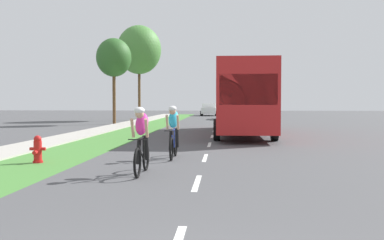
{
  "coord_description": "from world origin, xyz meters",
  "views": [
    {
      "loc": [
        0.55,
        -2.77,
        1.69
      ],
      "look_at": [
        -0.94,
        17.29,
        0.84
      ],
      "focal_mm": 39.74,
      "sensor_mm": 36.0,
      "label": 1
    }
  ],
  "objects_px": {
    "cyclist_lead": "(142,140)",
    "pickup_dark_green": "(231,108)",
    "fire_hydrant_red": "(38,150)",
    "bus_red": "(242,96)",
    "sedan_white": "(209,109)",
    "suv_silver": "(235,110)",
    "street_tree_near": "(114,58)",
    "cyclist_trailing": "(173,131)",
    "street_tree_far": "(139,50)"
  },
  "relations": [
    {
      "from": "fire_hydrant_red",
      "to": "cyclist_trailing",
      "type": "height_order",
      "value": "cyclist_trailing"
    },
    {
      "from": "suv_silver",
      "to": "street_tree_near",
      "type": "xyz_separation_m",
      "value": [
        -9.37,
        -10.13,
        4.06
      ]
    },
    {
      "from": "fire_hydrant_red",
      "to": "sedan_white",
      "type": "xyz_separation_m",
      "value": [
        3.35,
        41.24,
        0.4
      ]
    },
    {
      "from": "bus_red",
      "to": "sedan_white",
      "type": "bearing_deg",
      "value": 95.19
    },
    {
      "from": "pickup_dark_green",
      "to": "street_tree_far",
      "type": "bearing_deg",
      "value": -110.56
    },
    {
      "from": "cyclist_lead",
      "to": "suv_silver",
      "type": "relative_size",
      "value": 0.37
    },
    {
      "from": "cyclist_trailing",
      "to": "cyclist_lead",
      "type": "bearing_deg",
      "value": -98.3
    },
    {
      "from": "fire_hydrant_red",
      "to": "street_tree_near",
      "type": "bearing_deg",
      "value": 98.75
    },
    {
      "from": "street_tree_far",
      "to": "bus_red",
      "type": "bearing_deg",
      "value": -62.08
    },
    {
      "from": "fire_hydrant_red",
      "to": "bus_red",
      "type": "distance_m",
      "value": 12.66
    },
    {
      "from": "street_tree_far",
      "to": "street_tree_near",
      "type": "bearing_deg",
      "value": -93.97
    },
    {
      "from": "sedan_white",
      "to": "pickup_dark_green",
      "type": "xyz_separation_m",
      "value": [
        2.96,
        10.0,
        0.06
      ]
    },
    {
      "from": "cyclist_trailing",
      "to": "suv_silver",
      "type": "relative_size",
      "value": 0.37
    },
    {
      "from": "bus_red",
      "to": "sedan_white",
      "type": "relative_size",
      "value": 2.7
    },
    {
      "from": "fire_hydrant_red",
      "to": "sedan_white",
      "type": "height_order",
      "value": "sedan_white"
    },
    {
      "from": "pickup_dark_green",
      "to": "street_tree_near",
      "type": "xyz_separation_m",
      "value": [
        -9.43,
        -30.98,
        4.18
      ]
    },
    {
      "from": "sedan_white",
      "to": "cyclist_trailing",
      "type": "bearing_deg",
      "value": -89.57
    },
    {
      "from": "fire_hydrant_red",
      "to": "bus_red",
      "type": "relative_size",
      "value": 0.07
    },
    {
      "from": "bus_red",
      "to": "street_tree_far",
      "type": "distance_m",
      "value": 19.16
    },
    {
      "from": "street_tree_near",
      "to": "cyclist_lead",
      "type": "bearing_deg",
      "value": -73.82
    },
    {
      "from": "fire_hydrant_red",
      "to": "suv_silver",
      "type": "height_order",
      "value": "suv_silver"
    },
    {
      "from": "street_tree_near",
      "to": "bus_red",
      "type": "bearing_deg",
      "value": -45.2
    },
    {
      "from": "suv_silver",
      "to": "cyclist_lead",
      "type": "bearing_deg",
      "value": -95.38
    },
    {
      "from": "pickup_dark_green",
      "to": "cyclist_lead",
      "type": "bearing_deg",
      "value": -93.32
    },
    {
      "from": "cyclist_trailing",
      "to": "street_tree_far",
      "type": "height_order",
      "value": "street_tree_far"
    },
    {
      "from": "bus_red",
      "to": "street_tree_near",
      "type": "bearing_deg",
      "value": 134.8
    },
    {
      "from": "cyclist_lead",
      "to": "suv_silver",
      "type": "bearing_deg",
      "value": 84.62
    },
    {
      "from": "fire_hydrant_red",
      "to": "bus_red",
      "type": "bearing_deg",
      "value": 60.92
    },
    {
      "from": "suv_silver",
      "to": "sedan_white",
      "type": "relative_size",
      "value": 1.09
    },
    {
      "from": "cyclist_trailing",
      "to": "pickup_dark_green",
      "type": "xyz_separation_m",
      "value": [
        2.66,
        50.05,
        0.02
      ]
    },
    {
      "from": "cyclist_lead",
      "to": "sedan_white",
      "type": "relative_size",
      "value": 0.4
    },
    {
      "from": "sedan_white",
      "to": "fire_hydrant_red",
      "type": "bearing_deg",
      "value": -94.65
    },
    {
      "from": "cyclist_lead",
      "to": "bus_red",
      "type": "distance_m",
      "value": 12.99
    },
    {
      "from": "bus_red",
      "to": "street_tree_near",
      "type": "distance_m",
      "value": 13.43
    },
    {
      "from": "sedan_white",
      "to": "pickup_dark_green",
      "type": "distance_m",
      "value": 10.43
    },
    {
      "from": "cyclist_trailing",
      "to": "suv_silver",
      "type": "height_order",
      "value": "suv_silver"
    },
    {
      "from": "sedan_white",
      "to": "street_tree_near",
      "type": "height_order",
      "value": "street_tree_near"
    },
    {
      "from": "sedan_white",
      "to": "street_tree_far",
      "type": "bearing_deg",
      "value": -113.4
    },
    {
      "from": "cyclist_trailing",
      "to": "suv_silver",
      "type": "distance_m",
      "value": 29.31
    },
    {
      "from": "fire_hydrant_red",
      "to": "street_tree_far",
      "type": "bearing_deg",
      "value": 95.45
    },
    {
      "from": "bus_red",
      "to": "suv_silver",
      "type": "distance_m",
      "value": 19.44
    },
    {
      "from": "suv_silver",
      "to": "sedan_white",
      "type": "bearing_deg",
      "value": 104.97
    },
    {
      "from": "fire_hydrant_red",
      "to": "street_tree_far",
      "type": "xyz_separation_m",
      "value": [
        -2.62,
        27.44,
        6.11
      ]
    },
    {
      "from": "cyclist_lead",
      "to": "bus_red",
      "type": "xyz_separation_m",
      "value": [
        2.86,
        12.62,
        1.17
      ]
    },
    {
      "from": "cyclist_trailing",
      "to": "street_tree_near",
      "type": "relative_size",
      "value": 0.26
    },
    {
      "from": "cyclist_trailing",
      "to": "pickup_dark_green",
      "type": "relative_size",
      "value": 0.34
    },
    {
      "from": "bus_red",
      "to": "pickup_dark_green",
      "type": "distance_m",
      "value": 40.28
    },
    {
      "from": "cyclist_lead",
      "to": "pickup_dark_green",
      "type": "bearing_deg",
      "value": 86.68
    },
    {
      "from": "bus_red",
      "to": "street_tree_far",
      "type": "height_order",
      "value": "street_tree_far"
    },
    {
      "from": "cyclist_trailing",
      "to": "sedan_white",
      "type": "distance_m",
      "value": 40.05
    }
  ]
}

